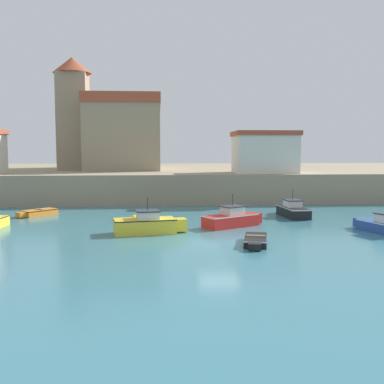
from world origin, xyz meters
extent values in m
plane|color=teal|center=(0.00, 0.00, 0.00)|extent=(200.00, 200.00, 0.00)
cube|color=gray|center=(0.00, 38.10, 1.56)|extent=(120.00, 40.00, 3.12)
cube|color=#284C9E|center=(11.01, 4.40, 0.37)|extent=(1.11, 1.00, 0.63)
cube|color=black|center=(7.63, 9.92, 0.42)|extent=(1.86, 4.16, 0.83)
cube|color=black|center=(7.50, 12.32, 0.42)|extent=(0.94, 0.78, 0.71)
cube|color=white|center=(7.63, 9.92, 0.79)|extent=(1.88, 4.20, 0.07)
cube|color=silver|center=(7.62, 10.12, 1.10)|extent=(1.30, 1.49, 0.53)
cube|color=#2D333D|center=(7.62, 10.12, 1.40)|extent=(1.39, 1.62, 0.08)
cylinder|color=black|center=(7.62, 10.12, 1.89)|extent=(0.04, 0.04, 0.90)
cube|color=yellow|center=(-4.65, 3.30, 0.50)|extent=(4.32, 2.47, 1.00)
cube|color=yellow|center=(-2.23, 3.71, 0.50)|extent=(0.97, 1.12, 0.85)
cube|color=black|center=(-4.65, 3.30, 0.96)|extent=(4.37, 2.49, 0.07)
cube|color=silver|center=(-4.44, 3.34, 1.24)|extent=(1.63, 1.58, 0.49)
cube|color=#2D333D|center=(-4.44, 3.34, 1.53)|extent=(1.77, 1.69, 0.08)
cylinder|color=black|center=(-4.44, 3.34, 2.02)|extent=(0.04, 0.04, 0.90)
cube|color=black|center=(2.11, -0.64, 0.22)|extent=(2.01, 3.29, 0.44)
cube|color=black|center=(1.66, -2.42, 0.22)|extent=(0.84, 0.74, 0.38)
cube|color=white|center=(2.11, -0.64, 0.40)|extent=(2.03, 3.32, 0.07)
cube|color=#997F5B|center=(2.11, -0.64, 0.48)|extent=(1.12, 0.46, 0.08)
cube|color=red|center=(1.54, 5.43, 0.45)|extent=(4.37, 3.50, 0.89)
cube|color=red|center=(3.63, 6.66, 0.45)|extent=(1.10, 1.16, 0.76)
cube|color=white|center=(1.54, 5.43, 0.85)|extent=(4.41, 3.54, 0.07)
cube|color=silver|center=(1.72, 5.54, 1.18)|extent=(1.86, 1.79, 0.57)
cube|color=#2D333D|center=(1.72, 5.54, 1.50)|extent=(2.01, 1.93, 0.08)
cylinder|color=black|center=(1.72, 5.54, 1.99)|extent=(0.04, 0.04, 0.90)
cube|color=orange|center=(-13.92, 12.33, 0.26)|extent=(2.96, 3.03, 0.52)
cube|color=orange|center=(-15.10, 11.05, 0.26)|extent=(0.98, 0.98, 0.44)
cube|color=black|center=(-13.92, 12.33, 0.48)|extent=(2.99, 3.06, 0.07)
cube|color=#997F5B|center=(-13.92, 12.33, 0.56)|extent=(1.00, 0.95, 0.08)
cube|color=black|center=(-12.87, 13.46, 0.31)|extent=(0.28, 0.28, 0.36)
sphere|color=yellow|center=(-5.67, 8.99, 0.23)|extent=(0.45, 0.45, 0.45)
cube|color=gray|center=(-8.00, 34.16, 7.15)|extent=(9.12, 16.14, 8.06)
cube|color=#9E472D|center=(-8.00, 34.16, 11.78)|extent=(9.30, 16.46, 1.20)
cube|color=gray|center=(-14.40, 31.74, 9.19)|extent=(3.68, 3.68, 12.14)
cone|color=#9E472D|center=(-14.40, 31.74, 16.26)|extent=(4.79, 4.79, 2.00)
cube|color=silver|center=(8.00, 22.04, 5.14)|extent=(6.52, 5.26, 4.05)
cube|color=#9E472D|center=(8.00, 22.04, 7.42)|extent=(6.85, 5.52, 0.50)
camera|label=1|loc=(-3.72, -26.81, 5.61)|focal=42.00mm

